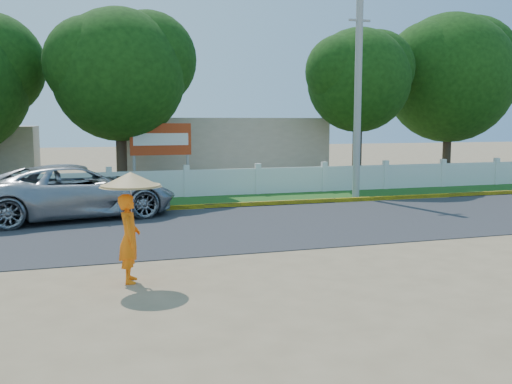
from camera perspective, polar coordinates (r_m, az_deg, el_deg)
ground at (r=12.36m, az=2.83°, el=-7.08°), size 120.00×120.00×0.00m
road at (r=16.56m, az=-2.62°, el=-3.42°), size 60.00×7.00×0.02m
grass_verge at (r=21.61m, az=-6.23°, el=-0.98°), size 60.00×3.50×0.03m
curb at (r=19.95m, az=-5.26°, el=-1.45°), size 40.00×0.18×0.16m
fence at (r=22.95m, az=-6.96°, el=0.83°), size 40.00×0.10×1.10m
building_near at (r=30.14m, az=-3.78°, el=4.34°), size 10.00×6.00×3.20m
utility_pole at (r=22.91m, az=10.14°, el=9.01°), size 0.28×0.28×7.69m
vehicle at (r=18.71m, az=-17.49°, el=0.07°), size 6.55×3.96×1.70m
monk_with_parasol at (r=10.90m, az=-12.49°, el=-1.85°), size 1.15×1.15×2.09m
billboard at (r=23.78m, az=-9.49°, el=4.84°), size 2.50×0.13×2.95m
tree_row at (r=25.83m, az=-5.75°, el=11.19°), size 35.02×8.06×8.68m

